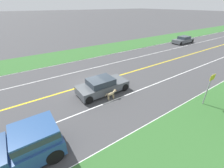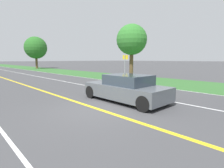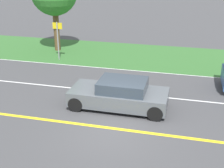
# 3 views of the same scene
# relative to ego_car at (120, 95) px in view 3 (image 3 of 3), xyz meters

# --- Properties ---
(ground_plane) EXTENTS (400.00, 400.00, 0.00)m
(ground_plane) POSITION_rel_ego_car_xyz_m (-1.93, -0.20, -0.63)
(ground_plane) COLOR #424244
(centre_divider_line) EXTENTS (0.18, 160.00, 0.01)m
(centre_divider_line) POSITION_rel_ego_car_xyz_m (-1.93, -0.20, -0.63)
(centre_divider_line) COLOR yellow
(centre_divider_line) RESTS_ON ground
(lane_edge_line_right) EXTENTS (0.14, 160.00, 0.01)m
(lane_edge_line_right) POSITION_rel_ego_car_xyz_m (5.07, -0.20, -0.63)
(lane_edge_line_right) COLOR white
(lane_edge_line_right) RESTS_ON ground
(lane_dash_same_dir) EXTENTS (0.10, 160.00, 0.01)m
(lane_dash_same_dir) POSITION_rel_ego_car_xyz_m (1.57, -0.20, -0.63)
(lane_dash_same_dir) COLOR white
(lane_dash_same_dir) RESTS_ON ground
(grass_verge_right) EXTENTS (6.00, 160.00, 0.03)m
(grass_verge_right) POSITION_rel_ego_car_xyz_m (8.07, -0.20, -0.62)
(grass_verge_right) COLOR #33662D
(grass_verge_right) RESTS_ON ground
(ego_car) EXTENTS (1.93, 4.38, 1.34)m
(ego_car) POSITION_rel_ego_car_xyz_m (0.00, 0.00, 0.00)
(ego_car) COLOR #51565B
(ego_car) RESTS_ON ground
(dog) EXTENTS (0.25, 1.15, 0.77)m
(dog) POSITION_rel_ego_car_xyz_m (1.29, 0.12, -0.16)
(dog) COLOR #D1B784
(dog) RESTS_ON ground
(street_sign) EXTENTS (0.11, 0.64, 2.53)m
(street_sign) POSITION_rel_ego_car_xyz_m (5.88, 5.48, 0.96)
(street_sign) COLOR gray
(street_sign) RESTS_ON ground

